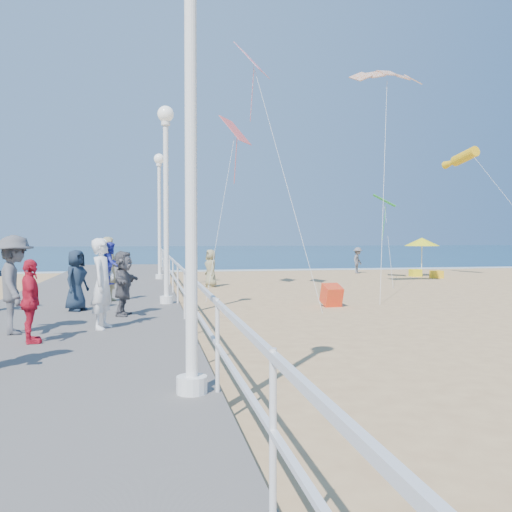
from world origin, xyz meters
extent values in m
plane|color=tan|center=(0.00, 0.00, 0.00)|extent=(160.00, 160.00, 0.00)
cube|color=#0C304D|center=(0.00, 65.00, 0.01)|extent=(160.00, 90.00, 0.05)
cube|color=white|center=(0.00, 20.50, 0.03)|extent=(160.00, 1.20, 0.04)
cube|color=slate|center=(-7.50, 0.00, 0.20)|extent=(5.00, 44.00, 0.40)
cube|color=white|center=(-5.05, 0.00, 1.45)|extent=(0.05, 42.00, 0.06)
cube|color=white|center=(-5.05, 0.00, 0.95)|extent=(0.05, 42.00, 0.04)
cylinder|color=white|center=(-5.35, -9.00, 0.50)|extent=(0.36, 0.36, 0.20)
cylinder|color=white|center=(-5.35, -9.00, 2.85)|extent=(0.14, 0.14, 4.70)
cylinder|color=white|center=(-5.35, 0.00, 0.50)|extent=(0.36, 0.36, 0.20)
cylinder|color=white|center=(-5.35, 0.00, 2.85)|extent=(0.14, 0.14, 4.70)
sphere|color=white|center=(-5.35, 0.00, 5.50)|extent=(0.44, 0.44, 0.44)
cylinder|color=white|center=(-5.35, 9.00, 0.50)|extent=(0.36, 0.36, 0.20)
cylinder|color=white|center=(-5.35, 9.00, 2.85)|extent=(0.14, 0.14, 4.70)
sphere|color=white|center=(-5.35, 9.00, 5.50)|extent=(0.44, 0.44, 0.44)
imported|color=white|center=(-6.71, -4.05, 1.29)|extent=(0.60, 0.75, 1.78)
imported|color=#3139BA|center=(-6.56, -3.90, 1.68)|extent=(0.43, 0.49, 0.85)
imported|color=#505155|center=(-8.29, -4.34, 1.32)|extent=(0.94, 1.32, 1.85)
imported|color=red|center=(-7.81, -5.38, 1.12)|extent=(0.54, 0.90, 1.44)
imported|color=#192637|center=(-7.56, -1.14, 1.15)|extent=(0.77, 0.87, 1.49)
imported|color=#545358|center=(-6.40, -2.20, 1.15)|extent=(0.68, 1.44, 1.49)
imported|color=gray|center=(-6.88, 0.73, 1.30)|extent=(0.61, 0.76, 1.80)
imported|color=slate|center=(6.45, 16.59, 0.78)|extent=(1.09, 1.15, 1.57)
imported|color=gray|center=(-3.14, 9.23, 0.82)|extent=(0.70, 0.91, 1.64)
cube|color=red|center=(-0.15, 1.57, 0.30)|extent=(0.62, 0.76, 0.74)
cylinder|color=white|center=(8.99, 13.52, 0.90)|extent=(0.05, 0.05, 1.80)
cone|color=yellow|center=(8.99, 13.52, 1.91)|extent=(1.90, 1.90, 0.45)
cube|color=yellow|center=(8.66, 13.59, 0.20)|extent=(0.55, 0.55, 0.40)
cube|color=yellow|center=(9.16, 12.18, 0.20)|extent=(0.55, 0.55, 0.40)
cylinder|color=gold|center=(10.57, 11.92, 6.42)|extent=(1.03, 2.78, 1.10)
cube|color=#F25B59|center=(-2.30, 7.53, 6.53)|extent=(1.48, 1.65, 1.06)
cube|color=green|center=(5.99, 11.74, 4.03)|extent=(1.50, 1.58, 0.62)
cube|color=#C51746|center=(-2.03, 5.24, 8.67)|extent=(1.50, 1.68, 1.05)
camera|label=1|loc=(-5.84, -15.57, 2.22)|focal=40.00mm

